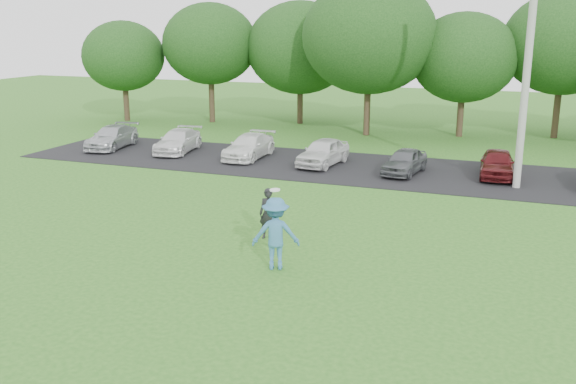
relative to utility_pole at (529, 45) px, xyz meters
name	(u,v)px	position (x,y,z in m)	size (l,w,h in m)	color
ground	(240,274)	(-6.34, -11.76, -5.40)	(100.00, 100.00, 0.00)	#2A651D
parking_lot	(364,168)	(-6.34, 1.24, -5.38)	(32.00, 6.50, 0.03)	black
utility_pole	(529,45)	(0.00, 0.00, 0.00)	(0.28, 0.28, 10.80)	#A8A9A3
frisbee_player	(276,233)	(-5.64, -11.05, -4.44)	(1.40, 1.08, 2.11)	teal
camera_bystander	(268,214)	(-6.72, -8.89, -4.64)	(0.59, 0.45, 1.52)	black
parked_cars	(337,153)	(-7.61, 1.34, -4.82)	(28.05, 4.35, 1.18)	#B2B6BA
tree_row	(437,47)	(-4.83, 11.00, -0.49)	(42.39, 9.85, 8.64)	#38281C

